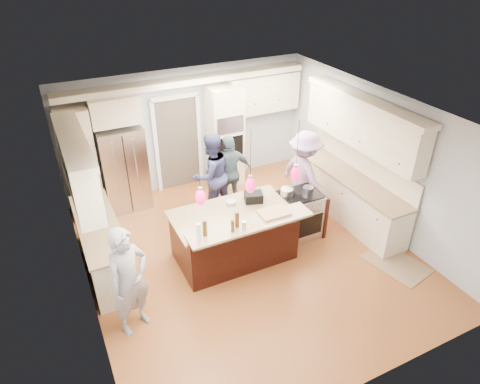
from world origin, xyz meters
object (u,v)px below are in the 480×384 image
(island_range, at_px, (299,214))
(person_bar_end, at_px, (129,281))
(kitchen_island, at_px, (234,235))
(person_far_left, at_px, (211,175))
(refrigerator, at_px, (124,168))

(island_range, height_order, person_bar_end, person_bar_end)
(kitchen_island, bearing_deg, person_far_left, 81.93)
(kitchen_island, height_order, person_bar_end, person_bar_end)
(refrigerator, distance_m, island_range, 3.71)
(refrigerator, bearing_deg, person_far_left, -34.39)
(refrigerator, xyz_separation_m, person_bar_end, (-0.70, -3.36, -0.03))
(refrigerator, relative_size, person_bar_end, 1.03)
(refrigerator, bearing_deg, person_bar_end, -101.77)
(island_range, distance_m, person_bar_end, 3.55)
(kitchen_island, relative_size, person_far_left, 1.19)
(person_bar_end, distance_m, person_far_left, 3.22)
(refrigerator, height_order, kitchen_island, refrigerator)
(refrigerator, distance_m, kitchen_island, 2.91)
(kitchen_island, height_order, person_far_left, person_far_left)
(person_bar_end, bearing_deg, person_far_left, 21.29)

